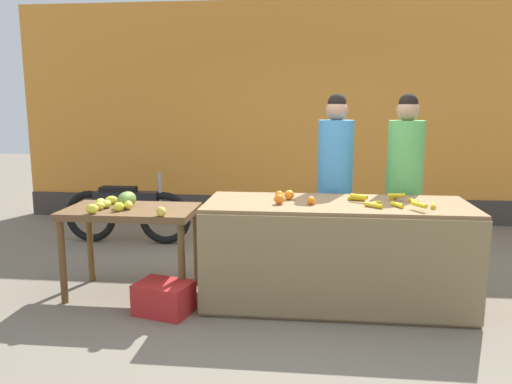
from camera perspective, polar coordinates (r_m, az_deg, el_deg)
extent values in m
plane|color=#756B5B|center=(4.50, 4.92, -12.24)|extent=(24.00, 24.00, 0.00)
cube|color=orange|center=(7.30, 5.66, 8.96)|extent=(8.41, 0.20, 3.14)
cube|color=#3F3833|center=(7.35, 5.46, -1.95)|extent=(8.41, 0.04, 0.36)
cube|color=olive|center=(4.36, 9.10, -6.91)|extent=(2.22, 0.84, 0.89)
cube|color=olive|center=(3.95, 9.42, -8.75)|extent=(2.22, 0.03, 0.83)
cube|color=brown|center=(4.55, -14.19, -2.16)|extent=(1.15, 0.65, 0.06)
cylinder|color=brown|center=(4.62, -21.34, -7.50)|extent=(0.06, 0.06, 0.74)
cylinder|color=brown|center=(4.24, -8.52, -8.43)|extent=(0.06, 0.06, 0.74)
cylinder|color=brown|center=(5.09, -18.49, -5.70)|extent=(0.06, 0.06, 0.74)
cylinder|color=brown|center=(4.76, -6.84, -6.34)|extent=(0.06, 0.06, 0.74)
cylinder|color=yellow|center=(4.17, 15.90, -1.42)|extent=(0.09, 0.14, 0.04)
cylinder|color=gold|center=(4.52, 15.58, -0.55)|extent=(0.09, 0.13, 0.04)
cylinder|color=gold|center=(4.36, 11.47, -0.74)|extent=(0.15, 0.07, 0.04)
cylinder|color=yellow|center=(4.17, 13.42, -1.31)|extent=(0.13, 0.13, 0.04)
cylinder|color=gold|center=(4.10, 13.37, -1.51)|extent=(0.14, 0.13, 0.04)
cylinder|color=yellow|center=(4.36, 17.63, -1.03)|extent=(0.06, 0.16, 0.04)
cylinder|color=gold|center=(4.22, 19.69, -1.49)|extent=(0.06, 0.13, 0.04)
cylinder|color=yellow|center=(4.07, 18.20, -1.40)|extent=(0.11, 0.15, 0.04)
cylinder|color=yellow|center=(4.42, 15.80, -0.37)|extent=(0.15, 0.06, 0.04)
cylinder|color=yellow|center=(4.30, 11.73, -0.50)|extent=(0.15, 0.12, 0.04)
sphere|color=orange|center=(4.12, 6.33, -0.99)|extent=(0.07, 0.07, 0.07)
sphere|color=orange|center=(4.12, 2.69, -0.83)|extent=(0.09, 0.09, 0.09)
sphere|color=orange|center=(4.32, 3.83, -0.33)|extent=(0.09, 0.09, 0.09)
sphere|color=orange|center=(4.34, 2.68, -0.35)|extent=(0.07, 0.07, 0.07)
ellipsoid|color=yellow|center=(4.42, -15.49, -1.65)|extent=(0.11, 0.12, 0.08)
ellipsoid|color=#D1DA44|center=(4.60, -16.82, -1.31)|extent=(0.09, 0.12, 0.07)
ellipsoid|color=yellow|center=(4.39, -18.31, -1.85)|extent=(0.13, 0.11, 0.08)
ellipsoid|color=yellow|center=(4.14, -10.86, -2.23)|extent=(0.12, 0.11, 0.08)
ellipsoid|color=#D8C746|center=(4.52, -17.61, -1.55)|extent=(0.12, 0.10, 0.07)
ellipsoid|color=yellow|center=(4.76, -16.27, -0.88)|extent=(0.13, 0.10, 0.08)
ellipsoid|color=yellow|center=(4.68, -17.42, -1.14)|extent=(0.09, 0.12, 0.07)
ellipsoid|color=yellow|center=(4.48, -14.45, -1.46)|extent=(0.09, 0.11, 0.08)
ellipsoid|color=olive|center=(4.58, -14.62, -0.82)|extent=(0.18, 0.24, 0.14)
cylinder|color=#33333D|center=(5.03, 8.85, -5.70)|extent=(0.29, 0.29, 0.70)
cylinder|color=#3F8CCC|center=(4.88, 9.10, 3.13)|extent=(0.34, 0.34, 0.86)
sphere|color=tan|center=(4.84, 9.27, 9.27)|extent=(0.21, 0.21, 0.21)
sphere|color=black|center=(4.84, 9.30, 10.08)|extent=(0.18, 0.18, 0.18)
cylinder|color=#33333D|center=(5.10, 16.30, -5.79)|extent=(0.29, 0.29, 0.70)
cylinder|color=#59B259|center=(4.95, 16.74, 2.91)|extent=(0.34, 0.34, 0.85)
sphere|color=tan|center=(4.91, 17.06, 8.96)|extent=(0.21, 0.21, 0.21)
sphere|color=black|center=(4.91, 17.10, 9.75)|extent=(0.18, 0.18, 0.18)
torus|color=black|center=(6.21, -10.43, -2.96)|extent=(0.65, 0.09, 0.65)
torus|color=black|center=(6.54, -18.45, -2.65)|extent=(0.65, 0.09, 0.65)
cube|color=black|center=(6.32, -14.62, -1.22)|extent=(0.80, 0.18, 0.28)
cube|color=black|center=(6.33, -15.53, 0.23)|extent=(0.44, 0.16, 0.08)
cylinder|color=gray|center=(6.15, -10.98, 0.24)|extent=(0.04, 0.04, 0.40)
cube|color=red|center=(4.25, -10.53, -11.87)|extent=(0.51, 0.42, 0.26)
ellipsoid|color=maroon|center=(5.15, -2.44, -6.45)|extent=(0.43, 0.39, 0.48)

